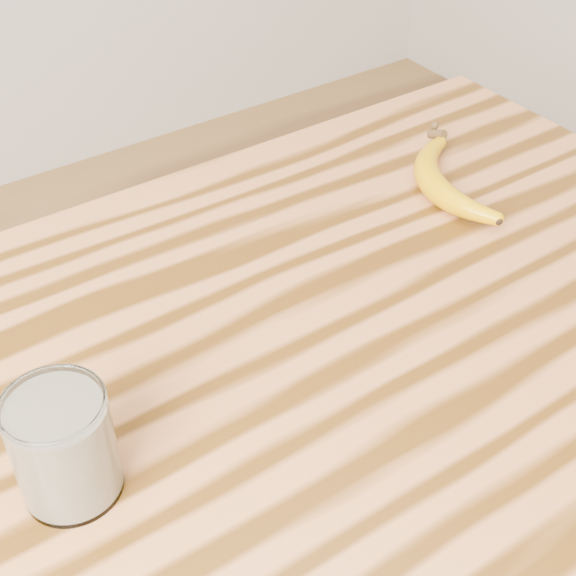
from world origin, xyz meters
TOP-DOWN VIEW (x-y plane):
  - table at (0.00, 0.00)m, footprint 1.20×0.80m
  - smoothie_glass at (-0.21, 0.01)m, footprint 0.08×0.08m
  - banana at (0.33, 0.18)m, footprint 0.19×0.29m

SIDE VIEW (x-z plane):
  - table at x=0.00m, z-range 0.32..1.22m
  - banana at x=0.33m, z-range 0.90..0.93m
  - smoothie_glass at x=-0.21m, z-range 0.90..1.00m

